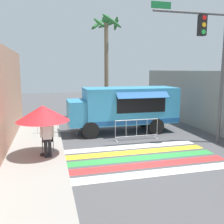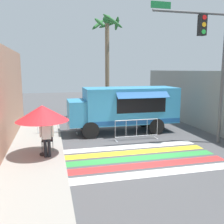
{
  "view_description": "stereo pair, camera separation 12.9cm",
  "coord_description": "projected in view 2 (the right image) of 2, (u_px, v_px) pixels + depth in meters",
  "views": [
    {
      "loc": [
        -3.56,
        -9.81,
        3.53
      ],
      "look_at": [
        -0.42,
        2.35,
        1.4
      ],
      "focal_mm": 40.0,
      "sensor_mm": 36.0,
      "label": 1
    },
    {
      "loc": [
        -3.44,
        -9.84,
        3.53
      ],
      "look_at": [
        -0.42,
        2.35,
        1.4
      ],
      "focal_mm": 40.0,
      "sensor_mm": 36.0,
      "label": 2
    }
  ],
  "objects": [
    {
      "name": "crosswalk_painted",
      "position": [
        141.0,
        158.0,
        10.08
      ],
      "size": [
        6.4,
        3.6,
        0.01
      ],
      "color": "white",
      "rests_on": "ground_plane"
    },
    {
      "name": "sidewalk_left",
      "position": [
        6.0,
        161.0,
        9.58
      ],
      "size": [
        4.4,
        16.0,
        0.13
      ],
      "color": "#99968E",
      "rests_on": "ground_plane"
    },
    {
      "name": "food_truck",
      "position": [
        122.0,
        107.0,
        14.08
      ],
      "size": [
        6.09,
        2.53,
        2.54
      ],
      "color": "#338CBF",
      "rests_on": "ground_plane"
    },
    {
      "name": "patio_umbrella",
      "position": [
        42.0,
        113.0,
        9.8
      ],
      "size": [
        2.07,
        2.07,
        2.03
      ],
      "color": "black",
      "rests_on": "sidewalk_left"
    },
    {
      "name": "barricade_front",
      "position": [
        137.0,
        130.0,
        12.65
      ],
      "size": [
        2.28,
        0.44,
        1.06
      ],
      "color": "#B7BABF",
      "rests_on": "ground_plane"
    },
    {
      "name": "folding_chair",
      "position": [
        47.0,
        138.0,
        10.62
      ],
      "size": [
        0.47,
        0.47,
        0.9
      ],
      "rotation": [
        0.0,
        0.0,
        0.34
      ],
      "color": "#4C4C51",
      "rests_on": "sidewalk_left"
    },
    {
      "name": "barricade_side",
      "position": [
        58.0,
        125.0,
        13.62
      ],
      "size": [
        2.17,
        0.44,
        1.06
      ],
      "color": "#B7BABF",
      "rests_on": "ground_plane"
    },
    {
      "name": "vendor_person",
      "position": [
        47.0,
        135.0,
        9.7
      ],
      "size": [
        0.53,
        0.21,
        1.58
      ],
      "rotation": [
        0.0,
        0.0,
        0.26
      ],
      "color": "black",
      "rests_on": "sidewalk_left"
    },
    {
      "name": "ground_plane",
      "position": [
        134.0,
        152.0,
        10.82
      ],
      "size": [
        60.0,
        60.0,
        0.0
      ],
      "primitive_type": "plane",
      "color": "#4C4C4F"
    },
    {
      "name": "palm_tree",
      "position": [
        107.0,
        46.0,
        17.7
      ],
      "size": [
        2.27,
        2.29,
        7.29
      ],
      "color": "#7A664C",
      "rests_on": "ground_plane"
    },
    {
      "name": "concrete_wall_right",
      "position": [
        204.0,
        101.0,
        14.66
      ],
      "size": [
        0.2,
        16.0,
        3.47
      ],
      "color": "gray",
      "rests_on": "ground_plane"
    },
    {
      "name": "traffic_signal_pole",
      "position": [
        212.0,
        53.0,
        11.34
      ],
      "size": [
        3.79,
        0.29,
        6.34
      ],
      "color": "#515456",
      "rests_on": "ground_plane"
    }
  ]
}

